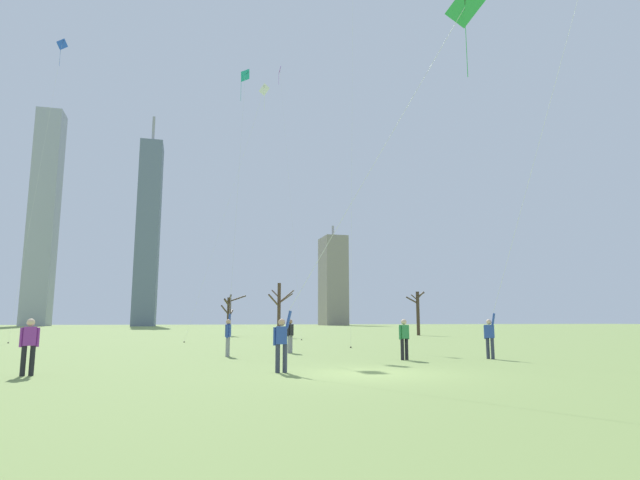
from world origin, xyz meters
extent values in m
plane|color=#7A934C|center=(0.00, 0.00, 0.00)|extent=(400.00, 400.00, 0.00)
cylinder|color=#33384C|center=(6.78, 4.43, 0.42)|extent=(0.14, 0.14, 0.85)
cylinder|color=#33384C|center=(6.87, 4.23, 0.42)|extent=(0.14, 0.14, 0.85)
cube|color=#2D4CA5|center=(6.83, 4.33, 1.12)|extent=(0.32, 0.39, 0.54)
sphere|color=beige|center=(6.83, 4.33, 1.51)|extent=(0.22, 0.22, 0.22)
cylinder|color=#2D4CA5|center=(6.74, 4.52, 1.09)|extent=(0.09, 0.09, 0.55)
cylinder|color=#2D4CA5|center=(6.91, 4.14, 1.59)|extent=(0.16, 0.22, 0.56)
cylinder|color=silver|center=(8.33, 0.76, 11.65)|extent=(2.85, 6.78, 19.62)
cylinder|color=gray|center=(-3.56, 8.46, 0.42)|extent=(0.14, 0.14, 0.85)
cylinder|color=gray|center=(-3.50, 8.67, 0.42)|extent=(0.14, 0.14, 0.85)
cube|color=#2D4CA5|center=(-3.53, 8.56, 1.12)|extent=(0.29, 0.38, 0.54)
sphere|color=tan|center=(-3.53, 8.56, 1.51)|extent=(0.22, 0.22, 0.22)
cylinder|color=#2D4CA5|center=(-3.59, 8.36, 1.09)|extent=(0.09, 0.09, 0.55)
cylinder|color=#2D4CA5|center=(-3.47, 8.76, 1.59)|extent=(0.14, 0.22, 0.56)
cube|color=teal|center=(-1.79, 20.50, 19.11)|extent=(0.72, 0.95, 1.04)
cylinder|color=black|center=(-1.79, 20.50, 19.11)|extent=(0.48, 0.08, 0.62)
cylinder|color=teal|center=(-2.06, 20.54, 17.95)|extent=(0.02, 0.02, 1.61)
cylinder|color=silver|center=(-2.63, 14.63, 10.48)|extent=(1.70, 11.75, 17.28)
cylinder|color=#33384C|center=(-2.66, 0.94, 0.42)|extent=(0.14, 0.14, 0.85)
cylinder|color=#33384C|center=(-2.45, 0.90, 0.42)|extent=(0.14, 0.14, 0.85)
cube|color=#2D4CA5|center=(-2.56, 0.92, 1.12)|extent=(0.37, 0.26, 0.54)
sphere|color=tan|center=(-2.56, 0.92, 1.51)|extent=(0.22, 0.22, 0.22)
cylinder|color=#2D4CA5|center=(-2.76, 0.96, 1.09)|extent=(0.09, 0.09, 0.55)
cylinder|color=#2D4CA5|center=(-2.35, 0.88, 1.59)|extent=(0.22, 0.13, 0.56)
cube|color=green|center=(2.69, -1.68, 11.31)|extent=(0.96, 0.90, 1.25)
cylinder|color=black|center=(2.69, -1.68, 11.31)|extent=(0.16, 0.29, 0.80)
cylinder|color=green|center=(2.77, -1.52, 9.94)|extent=(0.02, 0.02, 1.79)
cylinder|color=silver|center=(0.17, -0.40, 6.58)|extent=(5.06, 2.58, 9.47)
cylinder|color=black|center=(3.07, 4.68, 0.42)|extent=(0.14, 0.14, 0.85)
cylinder|color=black|center=(3.28, 4.75, 0.42)|extent=(0.14, 0.14, 0.85)
cube|color=#338C4C|center=(3.17, 4.71, 1.12)|extent=(0.38, 0.29, 0.54)
sphere|color=beige|center=(3.17, 4.71, 1.51)|extent=(0.22, 0.22, 0.22)
cylinder|color=#338C4C|center=(2.97, 4.65, 1.09)|extent=(0.09, 0.09, 0.55)
cylinder|color=#338C4C|center=(3.38, 4.78, 1.09)|extent=(0.09, 0.09, 0.55)
cylinder|color=black|center=(-9.87, 1.81, 0.42)|extent=(0.14, 0.14, 0.85)
cylinder|color=black|center=(-9.65, 1.87, 0.42)|extent=(0.14, 0.14, 0.85)
cube|color=purple|center=(-9.76, 1.84, 1.12)|extent=(0.38, 0.28, 0.54)
sphere|color=beige|center=(-9.76, 1.84, 1.51)|extent=(0.22, 0.22, 0.22)
cylinder|color=purple|center=(-9.96, 1.79, 1.09)|extent=(0.09, 0.09, 0.55)
cylinder|color=purple|center=(-9.56, 1.90, 1.09)|extent=(0.09, 0.09, 0.55)
cylinder|color=gray|center=(-0.45, 10.21, 0.42)|extent=(0.14, 0.14, 0.85)
cylinder|color=gray|center=(-0.31, 10.38, 0.42)|extent=(0.14, 0.14, 0.85)
cube|color=black|center=(-0.38, 10.30, 1.12)|extent=(0.37, 0.39, 0.54)
sphere|color=#9E7051|center=(-0.38, 10.30, 1.51)|extent=(0.22, 0.22, 0.22)
cylinder|color=black|center=(-0.52, 10.14, 1.09)|extent=(0.09, 0.09, 0.55)
cylinder|color=black|center=(-0.25, 10.46, 1.09)|extent=(0.09, 0.09, 0.55)
cube|color=purple|center=(3.02, 33.34, 26.50)|extent=(0.24, 0.93, 0.91)
cylinder|color=black|center=(3.02, 33.34, 26.50)|extent=(0.21, 0.04, 0.59)
cylinder|color=purple|center=(2.90, 33.32, 25.51)|extent=(0.02, 0.02, 1.29)
cylinder|color=silver|center=(3.47, 30.06, 13.27)|extent=(0.91, 6.55, 26.46)
cylinder|color=#3F3833|center=(3.92, 26.79, 0.04)|extent=(0.10, 0.10, 0.08)
cylinder|color=silver|center=(3.46, 11.84, 14.98)|extent=(1.04, 4.60, 29.89)
cylinder|color=#3F3833|center=(3.98, 14.14, 0.04)|extent=(0.10, 0.10, 0.08)
cube|color=white|center=(-0.15, 22.16, 18.97)|extent=(0.75, 0.61, 0.91)
cylinder|color=black|center=(-0.15, 22.16, 18.97)|extent=(0.10, 0.22, 0.59)
cylinder|color=white|center=(-0.10, 22.28, 17.97)|extent=(0.02, 0.02, 1.30)
cylinder|color=silver|center=(-2.73, 23.27, 9.50)|extent=(5.17, 2.23, 18.93)
cylinder|color=#3F3833|center=(-5.31, 24.37, 0.04)|extent=(0.10, 0.10, 0.08)
cube|color=blue|center=(-15.83, 28.31, 23.79)|extent=(0.73, 0.81, 1.05)
cylinder|color=black|center=(-15.83, 28.31, 23.79)|extent=(0.20, 0.12, 0.68)
cylinder|color=blue|center=(-15.93, 28.36, 22.65)|extent=(0.02, 0.02, 1.47)
cylinder|color=silver|center=(-16.48, 27.14, 11.92)|extent=(1.31, 2.34, 23.75)
cylinder|color=#3F3833|center=(-17.13, 25.98, 0.04)|extent=(0.10, 0.10, 0.08)
cylinder|color=#4C3828|center=(3.48, 34.76, 2.58)|extent=(0.32, 0.32, 5.17)
cylinder|color=#4C3828|center=(2.87, 34.11, 3.45)|extent=(1.39, 1.48, 1.18)
cylinder|color=#4C3828|center=(4.25, 35.04, 3.90)|extent=(1.66, 0.70, 1.32)
cylinder|color=#4C3828|center=(3.20, 35.23, 4.14)|extent=(0.69, 1.05, 0.84)
cylinder|color=#4C3828|center=(4.05, 34.36, 3.67)|extent=(1.26, 0.92, 0.98)
cylinder|color=#423326|center=(19.03, 36.87, 2.33)|extent=(0.35, 0.35, 4.67)
cylinder|color=#423326|center=(18.41, 36.96, 3.75)|extent=(1.33, 0.34, 0.80)
cylinder|color=#423326|center=(19.42, 36.92, 4.29)|extent=(0.91, 0.28, 0.84)
cylinder|color=#423326|center=(19.16, 36.33, 4.33)|extent=(0.41, 1.14, 0.50)
cylinder|color=#423326|center=(18.62, 36.78, 4.03)|extent=(0.90, 0.30, 0.66)
cylinder|color=#423326|center=(-0.82, 40.21, 1.98)|extent=(0.41, 0.41, 3.95)
cylinder|color=#423326|center=(-1.12, 39.43, 3.40)|extent=(0.82, 1.70, 0.81)
cylinder|color=#423326|center=(-0.57, 41.06, 2.30)|extent=(0.70, 1.82, 0.89)
cylinder|color=#423326|center=(0.02, 40.03, 3.85)|extent=(1.75, 0.50, 0.73)
cylinder|color=#423326|center=(-0.79, 39.60, 3.87)|extent=(0.23, 1.30, 0.74)
cylinder|color=#423326|center=(-1.26, 39.55, 2.61)|extent=(1.05, 1.47, 1.06)
cube|color=gray|center=(43.57, 154.21, 14.91)|extent=(7.51, 11.87, 29.83)
cylinder|color=#99999E|center=(43.57, 154.21, 31.85)|extent=(0.80, 0.80, 4.04)
cube|color=slate|center=(-16.07, 142.02, 26.78)|extent=(6.26, 10.91, 53.57)
cylinder|color=#99999E|center=(-16.07, 142.02, 57.98)|extent=(0.80, 0.80, 8.83)
cube|color=#9EA3AD|center=(-47.19, 155.16, 32.89)|extent=(7.32, 8.08, 65.78)
camera|label=1|loc=(-5.53, -15.02, 1.56)|focal=29.18mm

